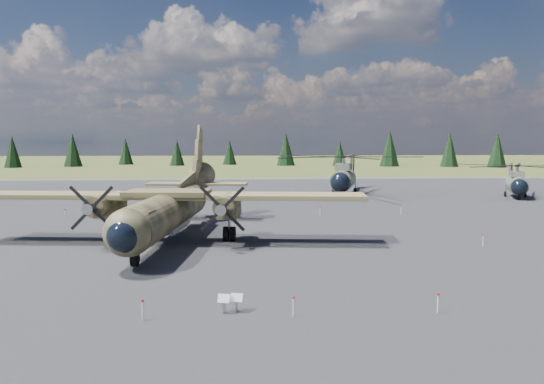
{
  "coord_description": "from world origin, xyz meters",
  "views": [
    {
      "loc": [
        -0.43,
        -34.23,
        7.02
      ],
      "look_at": [
        2.3,
        2.0,
        3.62
      ],
      "focal_mm": 35.0,
      "sensor_mm": 36.0,
      "label": 1
    }
  ],
  "objects": [
    {
      "name": "ground",
      "position": [
        0.0,
        0.0,
        0.0
      ],
      "size": [
        500.0,
        500.0,
        0.0
      ],
      "primitive_type": "plane",
      "color": "#4C5224",
      "rests_on": "ground"
    },
    {
      "name": "apron",
      "position": [
        0.0,
        10.0,
        0.0
      ],
      "size": [
        120.0,
        120.0,
        0.04
      ],
      "primitive_type": "cube",
      "color": "#555459",
      "rests_on": "ground"
    },
    {
      "name": "transport_plane",
      "position": [
        -4.86,
        4.3,
        2.63
      ],
      "size": [
        27.8,
        25.12,
        9.14
      ],
      "rotation": [
        0.0,
        0.0,
        -0.12
      ],
      "color": "#2E371D",
      "rests_on": "ground"
    },
    {
      "name": "helicopter_near",
      "position": [
        14.36,
        35.22,
        3.74
      ],
      "size": [
        26.03,
        26.4,
        5.28
      ],
      "rotation": [
        0.0,
        0.0,
        -0.3
      ],
      "color": "slate",
      "rests_on": "ground"
    },
    {
      "name": "helicopter_mid",
      "position": [
        35.71,
        30.52,
        2.98
      ],
      "size": [
        21.73,
        21.73,
        4.21
      ],
      "rotation": [
        0.0,
        0.0,
        -0.41
      ],
      "color": "slate",
      "rests_on": "ground"
    },
    {
      "name": "info_placard_left",
      "position": [
        -0.81,
        -12.84,
        0.53
      ],
      "size": [
        0.55,
        0.34,
        0.8
      ],
      "rotation": [
        0.0,
        0.0,
        -0.27
      ],
      "color": "gray",
      "rests_on": "ground"
    },
    {
      "name": "info_placard_right",
      "position": [
        -0.28,
        -12.74,
        0.53
      ],
      "size": [
        0.54,
        0.33,
        0.79
      ],
      "rotation": [
        0.0,
        0.0,
        -0.26
      ],
      "color": "gray",
      "rests_on": "ground"
    },
    {
      "name": "barrier_fence",
      "position": [
        -0.46,
        -0.08,
        0.51
      ],
      "size": [
        33.12,
        29.62,
        0.85
      ],
      "color": "silver",
      "rests_on": "ground"
    },
    {
      "name": "treeline",
      "position": [
        -1.79,
        -3.79,
        4.77
      ],
      "size": [
        286.24,
        285.26,
        10.89
      ],
      "color": "black",
      "rests_on": "ground"
    }
  ]
}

